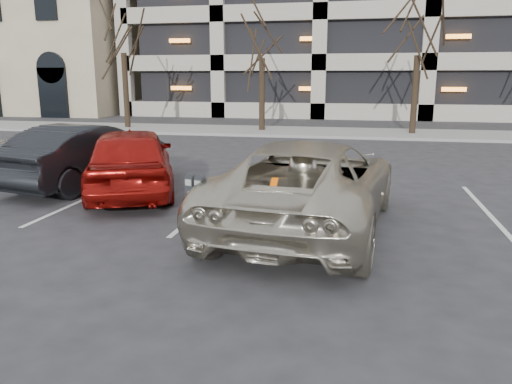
% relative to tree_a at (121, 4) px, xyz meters
% --- Properties ---
extents(ground, '(140.00, 140.00, 0.00)m').
position_rel_tree_a_xyz_m(ground, '(10.00, -16.00, -6.07)').
color(ground, '#28282B').
rests_on(ground, ground).
extents(sidewalk, '(80.00, 4.00, 0.12)m').
position_rel_tree_a_xyz_m(sidewalk, '(10.00, 0.00, -6.01)').
color(sidewalk, gray).
rests_on(sidewalk, ground).
extents(stall_lines, '(16.90, 5.20, 0.00)m').
position_rel_tree_a_xyz_m(stall_lines, '(8.60, -13.70, -6.06)').
color(stall_lines, silver).
rests_on(stall_lines, ground).
extents(tree_a, '(3.70, 3.70, 8.40)m').
position_rel_tree_a_xyz_m(tree_a, '(0.00, 0.00, 0.00)').
color(tree_a, black).
rests_on(tree_a, ground).
extents(tree_b, '(3.40, 3.40, 7.74)m').
position_rel_tree_a_xyz_m(tree_b, '(7.00, 0.00, -0.48)').
color(tree_b, black).
rests_on(tree_b, ground).
extents(tree_c, '(3.48, 3.48, 7.90)m').
position_rel_tree_a_xyz_m(tree_c, '(14.00, 0.00, -0.36)').
color(tree_c, black).
rests_on(tree_c, ground).
extents(parking_meter, '(0.34, 0.22, 1.25)m').
position_rel_tree_a_xyz_m(parking_meter, '(9.37, -17.10, -5.11)').
color(parking_meter, black).
rests_on(parking_meter, ground).
extents(suv_silver, '(3.22, 5.91, 1.58)m').
position_rel_tree_a_xyz_m(suv_silver, '(10.81, -15.20, -5.28)').
color(suv_silver, beige).
rests_on(suv_silver, ground).
extents(car_red, '(3.51, 4.96, 1.57)m').
position_rel_tree_a_xyz_m(car_red, '(6.57, -13.37, -5.29)').
color(car_red, '#9B120E').
rests_on(car_red, ground).
extents(car_dark, '(2.56, 4.82, 1.51)m').
position_rel_tree_a_xyz_m(car_dark, '(5.12, -12.72, -5.31)').
color(car_dark, black).
rests_on(car_dark, ground).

